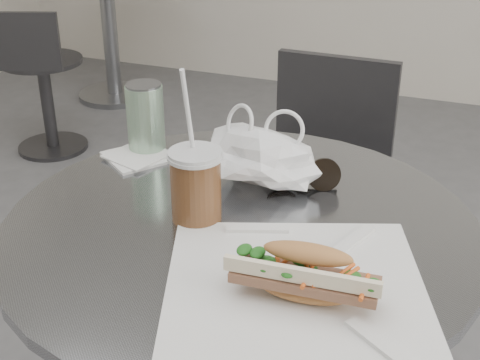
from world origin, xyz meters
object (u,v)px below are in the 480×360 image
(sunglasses, at_px, (303,177))
(drink_can, at_px, (145,118))
(chair_far, at_px, (314,226))
(bg_table, at_px, (108,14))
(cafe_table, at_px, (240,355))
(banh_mi, at_px, (306,274))
(iced_coffee, at_px, (196,184))
(bg_chair, at_px, (43,89))

(sunglasses, height_order, drink_can, drink_can)
(chair_far, bearing_deg, bg_table, -43.37)
(cafe_table, xyz_separation_m, drink_can, (-0.27, 0.19, 0.34))
(cafe_table, distance_m, banh_mi, 0.38)
(chair_far, bearing_deg, cafe_table, 95.06)
(sunglasses, bearing_deg, chair_far, 80.20)
(bg_table, relative_size, banh_mi, 3.07)
(cafe_table, height_order, bg_table, same)
(cafe_table, relative_size, banh_mi, 3.15)
(banh_mi, relative_size, drink_can, 1.77)
(cafe_table, xyz_separation_m, banh_mi, (0.15, -0.16, 0.32))
(iced_coffee, distance_m, drink_can, 0.28)
(bg_table, distance_m, bg_chair, 0.77)
(bg_chair, distance_m, drink_can, 1.83)
(cafe_table, distance_m, sunglasses, 0.34)
(cafe_table, bearing_deg, bg_chair, 135.90)
(cafe_table, distance_m, bg_chair, 2.09)
(banh_mi, relative_size, iced_coffee, 0.95)
(chair_far, distance_m, drink_can, 0.70)
(banh_mi, bearing_deg, cafe_table, 130.31)
(banh_mi, height_order, iced_coffee, iced_coffee)
(chair_far, height_order, sunglasses, sunglasses)
(bg_table, bearing_deg, iced_coffee, -55.34)
(drink_can, bearing_deg, banh_mi, -39.69)
(bg_table, relative_size, sunglasses, 5.77)
(bg_table, distance_m, chair_far, 2.19)
(cafe_table, relative_size, bg_chair, 1.13)
(bg_table, xyz_separation_m, bg_chair, (0.10, -0.75, -0.16))
(cafe_table, bearing_deg, chair_far, 93.81)
(cafe_table, xyz_separation_m, iced_coffee, (-0.07, -0.01, 0.34))
(bg_table, xyz_separation_m, drink_can, (1.33, -2.01, 0.34))
(chair_far, distance_m, sunglasses, 0.67)
(iced_coffee, distance_m, sunglasses, 0.21)
(banh_mi, bearing_deg, iced_coffee, 143.34)
(drink_can, bearing_deg, bg_chair, 134.27)
(bg_table, bearing_deg, cafe_table, -53.97)
(drink_can, bearing_deg, cafe_table, -35.38)
(cafe_table, bearing_deg, sunglasses, 68.00)
(chair_far, height_order, iced_coffee, iced_coffee)
(iced_coffee, bearing_deg, drink_can, 134.24)
(banh_mi, bearing_deg, bg_table, 123.11)
(sunglasses, bearing_deg, iced_coffee, -150.04)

